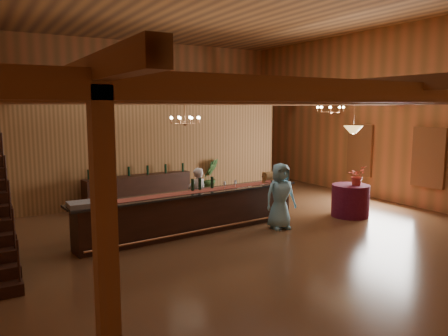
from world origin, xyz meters
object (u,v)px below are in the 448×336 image
tasting_bar (193,212)px  chandelier_right (330,109)px  round_table (350,201)px  chandelier_left (185,120)px  bartender (197,196)px  pendant_lamp (353,129)px  floor_plant (209,177)px  backbar_shelf (139,190)px  raffle_drum (268,176)px  guest (280,196)px  staff_second (98,205)px  beverage_dispenser (109,189)px

tasting_bar → chandelier_right: (4.94, 0.65, 2.44)m
round_table → chandelier_left: size_ratio=1.28×
bartender → pendant_lamp: bearing=154.9°
round_table → floor_plant: bearing=114.6°
backbar_shelf → round_table: (4.62, -4.19, -0.03)m
tasting_bar → chandelier_right: bearing=2.7°
tasting_bar → backbar_shelf: 3.44m
pendant_lamp → bartender: pendant_lamp is taller
round_table → chandelier_left: (-4.13, 1.85, 2.23)m
backbar_shelf → floor_plant: floor_plant is taller
backbar_shelf → bartender: (0.63, -2.74, 0.26)m
tasting_bar → raffle_drum: (2.30, 0.15, 0.66)m
bartender → guest: guest is taller
staff_second → guest: size_ratio=0.95×
floor_plant → chandelier_left: bearing=-128.8°
beverage_dispenser → round_table: size_ratio=0.59×
round_table → bartender: bartender is taller
bartender → floor_plant: size_ratio=1.14×
pendant_lamp → chandelier_left: bearing=155.8°
backbar_shelf → chandelier_right: 6.32m
round_table → bartender: (-3.99, 1.46, 0.29)m
pendant_lamp → backbar_shelf: bearing=137.8°
chandelier_right → pendant_lamp: bearing=-109.1°
backbar_shelf → beverage_dispenser: bearing=-124.5°
pendant_lamp → bartender: (-3.99, 1.46, -1.67)m
bartender → round_table: bearing=154.9°
raffle_drum → pendant_lamp: (2.15, -0.91, 1.23)m
backbar_shelf → bartender: 2.82m
chandelier_left → floor_plant: (2.09, 2.60, -2.04)m
chandelier_left → chandelier_right: 4.65m
tasting_bar → guest: guest is taller
staff_second → tasting_bar: bearing=153.3°
guest → pendant_lamp: bearing=9.1°
pendant_lamp → guest: pendant_lamp is taller
raffle_drum → backbar_shelf: size_ratio=0.10×
raffle_drum → staff_second: size_ratio=0.22×
tasting_bar → chandelier_left: chandelier_left is taller
chandelier_right → pendant_lamp: 1.58m
chandelier_right → bartender: chandelier_right is taller
tasting_bar → floor_plant: 4.41m
beverage_dispenser → pendant_lamp: pendant_lamp is taller
beverage_dispenser → raffle_drum: bearing=3.6°
staff_second → floor_plant: 5.38m
tasting_bar → chandelier_left: (0.32, 1.09, 2.17)m
backbar_shelf → chandelier_left: (0.49, -2.34, 2.20)m
bartender → raffle_drum: bearing=158.3°
round_table → raffle_drum: bearing=157.1°
chandelier_left → bartender: (0.14, -0.39, -1.95)m
beverage_dispenser → raffle_drum: beverage_dispenser is taller
staff_second → beverage_dispenser: bearing=84.6°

